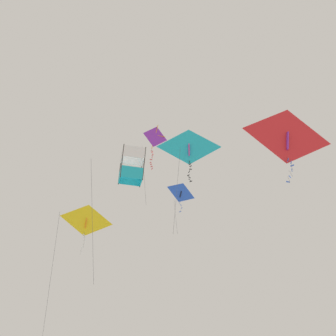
{
  "coord_description": "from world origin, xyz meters",
  "views": [
    {
      "loc": [
        13.11,
        -22.59,
        0.5
      ],
      "look_at": [
        -2.43,
        -0.93,
        28.9
      ],
      "focal_mm": 64.46,
      "sensor_mm": 36.0,
      "label": 1
    }
  ],
  "objects_px": {
    "kite_delta_far_centre": "(286,138)",
    "kite_box_highest": "(132,166)",
    "kite_delta_upper_right": "(189,148)",
    "kite_delta_near_left": "(86,221)",
    "kite_delta_mid_left": "(181,193)",
    "kite_diamond_near_right": "(155,137)"
  },
  "relations": [
    {
      "from": "kite_delta_far_centre",
      "to": "kite_delta_mid_left",
      "type": "distance_m",
      "value": 21.8
    },
    {
      "from": "kite_delta_upper_right",
      "to": "kite_delta_near_left",
      "type": "bearing_deg",
      "value": 160.89
    },
    {
      "from": "kite_box_highest",
      "to": "kite_delta_mid_left",
      "type": "relative_size",
      "value": 1.67
    },
    {
      "from": "kite_delta_far_centre",
      "to": "kite_box_highest",
      "type": "bearing_deg",
      "value": 137.71
    },
    {
      "from": "kite_box_highest",
      "to": "kite_delta_mid_left",
      "type": "distance_m",
      "value": 16.54
    },
    {
      "from": "kite_delta_near_left",
      "to": "kite_diamond_near_right",
      "type": "height_order",
      "value": "kite_diamond_near_right"
    },
    {
      "from": "kite_delta_mid_left",
      "to": "kite_diamond_near_right",
      "type": "height_order",
      "value": "kite_diamond_near_right"
    },
    {
      "from": "kite_delta_upper_right",
      "to": "kite_delta_mid_left",
      "type": "bearing_deg",
      "value": 91.42
    },
    {
      "from": "kite_delta_far_centre",
      "to": "kite_delta_mid_left",
      "type": "height_order",
      "value": "kite_delta_mid_left"
    },
    {
      "from": "kite_delta_mid_left",
      "to": "kite_delta_near_left",
      "type": "distance_m",
      "value": 13.7
    },
    {
      "from": "kite_delta_near_left",
      "to": "kite_delta_upper_right",
      "type": "height_order",
      "value": "kite_delta_upper_right"
    },
    {
      "from": "kite_delta_far_centre",
      "to": "kite_delta_near_left",
      "type": "distance_m",
      "value": 14.7
    },
    {
      "from": "kite_delta_near_left",
      "to": "kite_diamond_near_right",
      "type": "xyz_separation_m",
      "value": [
        2.58,
        3.47,
        9.61
      ]
    },
    {
      "from": "kite_delta_mid_left",
      "to": "kite_delta_upper_right",
      "type": "bearing_deg",
      "value": -118.41
    },
    {
      "from": "kite_delta_upper_right",
      "to": "kite_diamond_near_right",
      "type": "distance_m",
      "value": 6.67
    },
    {
      "from": "kite_box_highest",
      "to": "kite_diamond_near_right",
      "type": "relative_size",
      "value": 1.05
    },
    {
      "from": "kite_delta_far_centre",
      "to": "kite_delta_upper_right",
      "type": "relative_size",
      "value": 0.45
    },
    {
      "from": "kite_delta_near_left",
      "to": "kite_diamond_near_right",
      "type": "distance_m",
      "value": 10.54
    },
    {
      "from": "kite_delta_far_centre",
      "to": "kite_delta_near_left",
      "type": "height_order",
      "value": "kite_delta_near_left"
    },
    {
      "from": "kite_delta_far_centre",
      "to": "kite_diamond_near_right",
      "type": "bearing_deg",
      "value": 108.67
    },
    {
      "from": "kite_box_highest",
      "to": "kite_delta_far_centre",
      "type": "height_order",
      "value": "kite_box_highest"
    },
    {
      "from": "kite_box_highest",
      "to": "kite_delta_mid_left",
      "type": "xyz_separation_m",
      "value": [
        -4.87,
        12.03,
        10.24
      ]
    }
  ]
}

